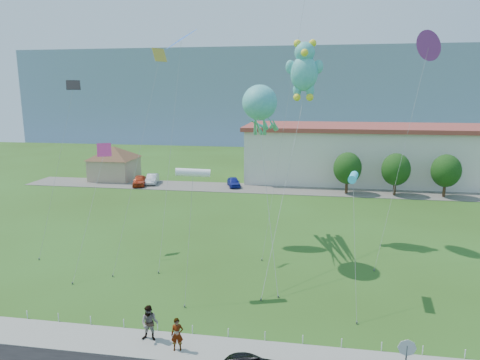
{
  "coord_description": "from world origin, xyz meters",
  "views": [
    {
      "loc": [
        5.0,
        -21.91,
        13.02
      ],
      "look_at": [
        0.14,
        8.0,
        6.78
      ],
      "focal_mm": 32.0,
      "sensor_mm": 36.0,
      "label": 1
    }
  ],
  "objects_px": {
    "warehouse": "(455,154)",
    "pedestrian_right": "(150,323)",
    "octopus_kite": "(262,112)",
    "parked_car_blue": "(234,182)",
    "parked_car_silver": "(152,179)",
    "parked_car_red": "(139,181)",
    "stop_sign": "(407,352)",
    "teddy_bear_kite": "(304,69)",
    "pedestrian_left": "(177,334)",
    "pavilion": "(114,160)"
  },
  "relations": [
    {
      "from": "teddy_bear_kite",
      "to": "pedestrian_right",
      "type": "bearing_deg",
      "value": -111.62
    },
    {
      "from": "pedestrian_right",
      "to": "octopus_kite",
      "type": "bearing_deg",
      "value": 71.6
    },
    {
      "from": "pedestrian_right",
      "to": "octopus_kite",
      "type": "height_order",
      "value": "octopus_kite"
    },
    {
      "from": "parked_car_blue",
      "to": "stop_sign",
      "type": "bearing_deg",
      "value": -88.33
    },
    {
      "from": "parked_car_blue",
      "to": "parked_car_silver",
      "type": "bearing_deg",
      "value": 160.87
    },
    {
      "from": "pavilion",
      "to": "warehouse",
      "type": "height_order",
      "value": "warehouse"
    },
    {
      "from": "stop_sign",
      "to": "teddy_bear_kite",
      "type": "bearing_deg",
      "value": 104.07
    },
    {
      "from": "parked_car_blue",
      "to": "octopus_kite",
      "type": "distance_m",
      "value": 27.17
    },
    {
      "from": "parked_car_blue",
      "to": "octopus_kite",
      "type": "height_order",
      "value": "octopus_kite"
    },
    {
      "from": "pedestrian_right",
      "to": "parked_car_silver",
      "type": "bearing_deg",
      "value": 109.16
    },
    {
      "from": "pedestrian_left",
      "to": "teddy_bear_kite",
      "type": "bearing_deg",
      "value": 61.06
    },
    {
      "from": "pedestrian_left",
      "to": "parked_car_silver",
      "type": "bearing_deg",
      "value": 99.84
    },
    {
      "from": "pavilion",
      "to": "pedestrian_left",
      "type": "height_order",
      "value": "pavilion"
    },
    {
      "from": "parked_car_red",
      "to": "stop_sign",
      "type": "bearing_deg",
      "value": -69.96
    },
    {
      "from": "pedestrian_left",
      "to": "pedestrian_right",
      "type": "relative_size",
      "value": 0.89
    },
    {
      "from": "stop_sign",
      "to": "pedestrian_right",
      "type": "relative_size",
      "value": 1.29
    },
    {
      "from": "pedestrian_right",
      "to": "teddy_bear_kite",
      "type": "relative_size",
      "value": 0.11
    },
    {
      "from": "teddy_bear_kite",
      "to": "parked_car_blue",
      "type": "bearing_deg",
      "value": 116.43
    },
    {
      "from": "stop_sign",
      "to": "parked_car_blue",
      "type": "xyz_separation_m",
      "value": [
        -14.74,
        39.8,
        -1.17
      ]
    },
    {
      "from": "warehouse",
      "to": "pavilion",
      "type": "bearing_deg",
      "value": -173.16
    },
    {
      "from": "octopus_kite",
      "to": "parked_car_blue",
      "type": "bearing_deg",
      "value": 105.14
    },
    {
      "from": "parked_car_red",
      "to": "teddy_bear_kite",
      "type": "distance_m",
      "value": 32.36
    },
    {
      "from": "warehouse",
      "to": "parked_car_silver",
      "type": "relative_size",
      "value": 14.89
    },
    {
      "from": "octopus_kite",
      "to": "teddy_bear_kite",
      "type": "distance_m",
      "value": 6.64
    },
    {
      "from": "warehouse",
      "to": "pedestrian_right",
      "type": "xyz_separation_m",
      "value": [
        -29.01,
        -46.4,
        -3.05
      ]
    },
    {
      "from": "warehouse",
      "to": "stop_sign",
      "type": "distance_m",
      "value": 51.0
    },
    {
      "from": "stop_sign",
      "to": "pedestrian_right",
      "type": "distance_m",
      "value": 12.66
    },
    {
      "from": "warehouse",
      "to": "stop_sign",
      "type": "relative_size",
      "value": 24.4
    },
    {
      "from": "pavilion",
      "to": "parked_car_red",
      "type": "xyz_separation_m",
      "value": [
        5.47,
        -3.86,
        -2.26
      ]
    },
    {
      "from": "parked_car_silver",
      "to": "octopus_kite",
      "type": "height_order",
      "value": "octopus_kite"
    },
    {
      "from": "parked_car_red",
      "to": "octopus_kite",
      "type": "xyz_separation_m",
      "value": [
        19.8,
        -22.62,
        10.71
      ]
    },
    {
      "from": "pavilion",
      "to": "teddy_bear_kite",
      "type": "distance_m",
      "value": 37.71
    },
    {
      "from": "pavilion",
      "to": "pedestrian_left",
      "type": "relative_size",
      "value": 5.32
    },
    {
      "from": "pavilion",
      "to": "warehouse",
      "type": "bearing_deg",
      "value": 6.84
    },
    {
      "from": "pavilion",
      "to": "pedestrian_right",
      "type": "distance_m",
      "value": 45.57
    },
    {
      "from": "pedestrian_left",
      "to": "pavilion",
      "type": "bearing_deg",
      "value": 106.45
    },
    {
      "from": "warehouse",
      "to": "stop_sign",
      "type": "height_order",
      "value": "warehouse"
    },
    {
      "from": "warehouse",
      "to": "pedestrian_right",
      "type": "height_order",
      "value": "warehouse"
    },
    {
      "from": "warehouse",
      "to": "parked_car_blue",
      "type": "xyz_separation_m",
      "value": [
        -31.24,
        -8.41,
        -3.42
      ]
    },
    {
      "from": "stop_sign",
      "to": "octopus_kite",
      "type": "relative_size",
      "value": 0.18
    },
    {
      "from": "stop_sign",
      "to": "octopus_kite",
      "type": "bearing_deg",
      "value": 117.62
    },
    {
      "from": "pavilion",
      "to": "teddy_bear_kite",
      "type": "relative_size",
      "value": 0.53
    },
    {
      "from": "pavilion",
      "to": "warehouse",
      "type": "relative_size",
      "value": 0.15
    },
    {
      "from": "warehouse",
      "to": "parked_car_red",
      "type": "bearing_deg",
      "value": -167.51
    },
    {
      "from": "pedestrian_right",
      "to": "octopus_kite",
      "type": "xyz_separation_m",
      "value": [
        4.28,
        13.92,
        10.41
      ]
    },
    {
      "from": "pedestrian_left",
      "to": "parked_car_red",
      "type": "relative_size",
      "value": 0.42
    },
    {
      "from": "parked_car_red",
      "to": "parked_car_silver",
      "type": "xyz_separation_m",
      "value": [
        1.31,
        1.55,
        -0.03
      ]
    },
    {
      "from": "parked_car_red",
      "to": "teddy_bear_kite",
      "type": "xyz_separation_m",
      "value": [
        22.91,
        -17.9,
        14.21
      ]
    },
    {
      "from": "warehouse",
      "to": "parked_car_blue",
      "type": "bearing_deg",
      "value": -164.93
    },
    {
      "from": "pedestrian_left",
      "to": "parked_car_red",
      "type": "height_order",
      "value": "pedestrian_left"
    }
  ]
}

